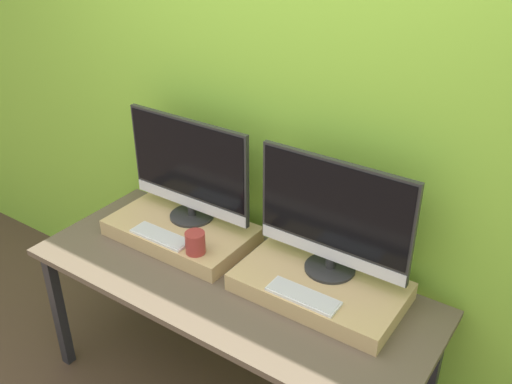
% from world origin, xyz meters
% --- Properties ---
extents(wall_back, '(8.00, 0.04, 2.60)m').
position_xyz_m(wall_back, '(0.00, 0.80, 1.30)').
color(wall_back, '#8CC638').
rests_on(wall_back, ground_plane).
extents(workbench, '(1.85, 0.73, 0.73)m').
position_xyz_m(workbench, '(0.00, 0.37, 0.66)').
color(workbench, brown).
rests_on(workbench, ground_plane).
extents(wooden_riser_left, '(0.70, 0.41, 0.08)m').
position_xyz_m(wooden_riser_left, '(-0.38, 0.50, 0.77)').
color(wooden_riser_left, tan).
rests_on(wooden_riser_left, workbench).
extents(monitor_left, '(0.68, 0.22, 0.52)m').
position_xyz_m(monitor_left, '(-0.38, 0.58, 1.08)').
color(monitor_left, '#282828').
rests_on(monitor_left, wooden_riser_left).
extents(keyboard_left, '(0.30, 0.10, 0.01)m').
position_xyz_m(keyboard_left, '(-0.38, 0.35, 0.82)').
color(keyboard_left, silver).
rests_on(keyboard_left, wooden_riser_left).
extents(mug, '(0.09, 0.09, 0.10)m').
position_xyz_m(mug, '(-0.17, 0.35, 0.86)').
color(mug, '#9E332D').
rests_on(mug, wooden_riser_left).
extents(wooden_riser_right, '(0.70, 0.41, 0.08)m').
position_xyz_m(wooden_riser_right, '(0.38, 0.50, 0.77)').
color(wooden_riser_right, tan).
rests_on(wooden_riser_right, workbench).
extents(monitor_right, '(0.68, 0.22, 0.52)m').
position_xyz_m(monitor_right, '(0.38, 0.58, 1.08)').
color(monitor_right, '#282828').
rests_on(monitor_right, wooden_riser_right).
extents(keyboard_right, '(0.30, 0.10, 0.01)m').
position_xyz_m(keyboard_right, '(0.38, 0.35, 0.82)').
color(keyboard_right, silver).
rests_on(keyboard_right, wooden_riser_right).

